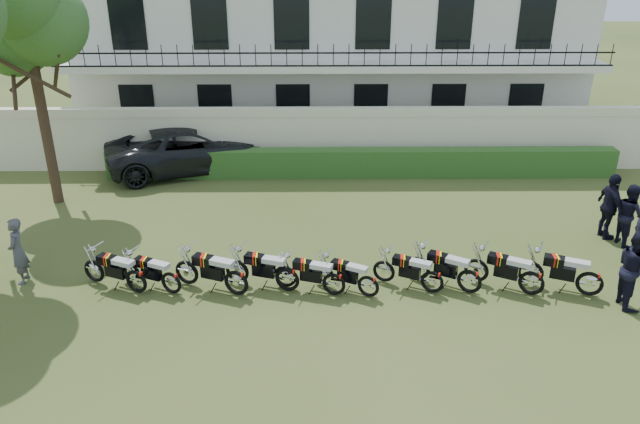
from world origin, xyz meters
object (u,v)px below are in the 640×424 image
object	(u,v)px
tree_west_near	(25,12)
motorcycle_2	(236,277)
officer_5	(610,207)
motorcycle_8	(532,277)
motorcycle_9	(591,278)
inspector	(18,251)
officer_4	(629,215)
motorcycle_0	(136,276)
motorcycle_4	(334,279)
motorcycle_7	(470,276)
officer_1	(635,269)
suv	(190,149)
motorcycle_6	(433,277)
motorcycle_1	(171,278)
motorcycle_5	(369,281)
motorcycle_3	(287,274)

from	to	relation	value
tree_west_near	motorcycle_2	bearing A→B (deg)	-42.29
officer_5	motorcycle_8	bearing A→B (deg)	129.52
motorcycle_8	motorcycle_9	size ratio (longest dim) A/B	0.94
motorcycle_2	officer_5	distance (m)	10.61
inspector	officer_4	distance (m)	16.07
motorcycle_0	motorcycle_8	distance (m)	9.45
inspector	officer_5	distance (m)	15.73
motorcycle_4	motorcycle_7	distance (m)	3.25
tree_west_near	motorcycle_0	distance (m)	8.81
motorcycle_0	officer_1	size ratio (longest dim) A/B	0.93
motorcycle_8	officer_1	size ratio (longest dim) A/B	0.93
motorcycle_9	motorcycle_0	bearing A→B (deg)	112.39
motorcycle_9	suv	distance (m)	14.17
tree_west_near	motorcycle_6	world-z (taller)	tree_west_near
officer_5	motorcycle_2	bearing A→B (deg)	101.34
motorcycle_8	motorcycle_1	bearing A→B (deg)	117.62
motorcycle_2	motorcycle_6	size ratio (longest dim) A/B	1.15
motorcycle_0	inspector	xyz separation A→B (m)	(-2.99, 0.60, 0.38)
tree_west_near	motorcycle_2	size ratio (longest dim) A/B	4.16
officer_1	motorcycle_9	bearing A→B (deg)	67.33
motorcycle_8	suv	world-z (taller)	suv
motorcycle_2	officer_4	size ratio (longest dim) A/B	1.08
motorcycle_2	officer_1	size ratio (longest dim) A/B	1.01
motorcycle_6	inspector	distance (m)	10.13
motorcycle_8	motorcycle_2	bearing A→B (deg)	118.07
motorcycle_2	motorcycle_1	bearing A→B (deg)	108.94
motorcycle_7	motorcycle_0	bearing A→B (deg)	120.43
motorcycle_5	inspector	bearing A→B (deg)	112.16
inspector	motorcycle_5	bearing A→B (deg)	77.05
motorcycle_1	motorcycle_2	bearing A→B (deg)	-68.77
motorcycle_5	officer_1	size ratio (longest dim) A/B	0.83
motorcycle_9	inspector	distance (m)	13.85
motorcycle_9	suv	bearing A→B (deg)	74.96
motorcycle_0	motorcycle_5	xyz separation A→B (m)	(5.55, -0.24, -0.04)
motorcycle_4	officer_4	xyz separation A→B (m)	(8.22, 2.69, 0.42)
motorcycle_6	motorcycle_8	distance (m)	2.35
officer_1	motorcycle_8	bearing A→B (deg)	81.32
tree_west_near	motorcycle_9	distance (m)	16.84
inspector	motorcycle_1	bearing A→B (deg)	73.21
motorcycle_2	motorcycle_7	xyz separation A→B (m)	(5.58, 0.03, -0.02)
officer_5	officer_1	bearing A→B (deg)	159.39
motorcycle_4	inspector	size ratio (longest dim) A/B	1.03
motorcycle_9	officer_4	xyz separation A→B (m)	(2.13, 2.78, 0.38)
suv	motorcycle_7	bearing A→B (deg)	-156.59
officer_5	motorcycle_1	bearing A→B (deg)	98.84
motorcycle_3	motorcycle_8	distance (m)	5.84
motorcycle_7	officer_1	xyz separation A→B (m)	(3.61, -0.52, 0.46)
motorcycle_0	motorcycle_8	world-z (taller)	motorcycle_8
motorcycle_7	officer_5	world-z (taller)	officer_5
motorcycle_5	suv	xyz separation A→B (m)	(-5.79, 8.86, 0.38)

